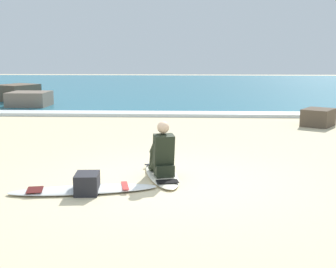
# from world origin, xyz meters

# --- Properties ---
(ground_plane) EXTENTS (80.00, 80.00, 0.00)m
(ground_plane) POSITION_xyz_m (0.00, 0.00, 0.00)
(ground_plane) COLOR beige
(sea) EXTENTS (80.00, 28.00, 0.10)m
(sea) POSITION_xyz_m (0.00, 22.20, 0.05)
(sea) COLOR teal
(sea) RESTS_ON ground
(breaking_foam) EXTENTS (80.00, 0.90, 0.11)m
(breaking_foam) POSITION_xyz_m (0.00, 8.50, 0.06)
(breaking_foam) COLOR white
(breaking_foam) RESTS_ON ground
(surfboard_main) EXTENTS (0.93, 2.10, 0.08)m
(surfboard_main) POSITION_xyz_m (-0.12, 0.37, 0.04)
(surfboard_main) COLOR #EFE5C6
(surfboard_main) RESTS_ON ground
(surfer_seated) EXTENTS (0.52, 0.76, 0.95)m
(surfer_seated) POSITION_xyz_m (-0.09, 0.19, 0.44)
(surfer_seated) COLOR black
(surfer_seated) RESTS_ON surfboard_main
(surfboard_spare_near) EXTENTS (2.40, 1.00, 0.08)m
(surfboard_spare_near) POSITION_xyz_m (-1.30, -0.67, 0.04)
(surfboard_spare_near) COLOR white
(surfboard_spare_near) RESTS_ON ground
(rock_outcrop_distant) EXTENTS (3.43, 3.91, 1.13)m
(rock_outcrop_distant) POSITION_xyz_m (-6.96, 11.19, 0.42)
(rock_outcrop_distant) COLOR brown
(rock_outcrop_distant) RESTS_ON ground
(shoreline_rock) EXTENTS (1.20, 1.27, 0.52)m
(shoreline_rock) POSITION_xyz_m (4.26, 6.36, 0.26)
(shoreline_rock) COLOR brown
(shoreline_rock) RESTS_ON ground
(beach_bag) EXTENTS (0.40, 0.51, 0.32)m
(beach_bag) POSITION_xyz_m (-1.23, -0.75, 0.16)
(beach_bag) COLOR #232328
(beach_bag) RESTS_ON ground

